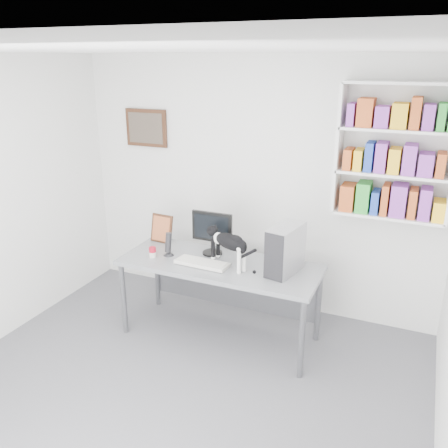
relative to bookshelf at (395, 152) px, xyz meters
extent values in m
cube|color=#56565B|center=(-1.40, -1.85, -1.85)|extent=(4.00, 4.00, 0.01)
cube|color=white|center=(-1.40, -1.85, 0.85)|extent=(4.00, 4.00, 0.01)
cube|color=silver|center=(-1.40, 0.15, -0.50)|extent=(4.00, 0.01, 2.70)
cube|color=silver|center=(0.00, 0.00, 0.00)|extent=(1.03, 0.28, 1.24)
cube|color=#3F2314|center=(-2.70, 0.12, 0.05)|extent=(0.52, 0.04, 0.42)
cube|color=gray|center=(-1.41, -0.72, -1.45)|extent=(1.93, 0.75, 0.80)
cube|color=black|center=(-1.57, -0.55, -0.83)|extent=(0.42, 0.20, 0.45)
cube|color=beige|center=(-1.54, -0.83, -1.03)|extent=(0.52, 0.21, 0.04)
cube|color=#ADADB2|center=(-0.79, -0.67, -0.83)|extent=(0.28, 0.47, 0.44)
cylinder|color=black|center=(-1.95, -0.76, -0.93)|extent=(0.13, 0.13, 0.25)
cube|color=#3F2314|center=(-2.20, -0.46, -0.89)|extent=(0.26, 0.12, 0.31)
cylinder|color=#AC0E22|center=(-2.07, -0.86, -1.00)|extent=(0.08, 0.08, 0.10)
camera|label=1|loc=(0.29, -4.50, 0.80)|focal=38.00mm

